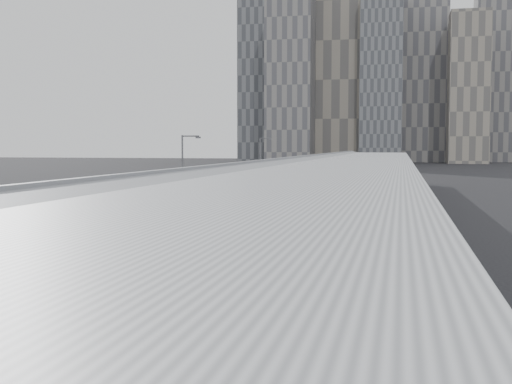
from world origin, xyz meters
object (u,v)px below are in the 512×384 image
(bus_2, at_px, (190,235))
(street_lamp_near, at_px, (184,174))
(bus_7, at_px, (313,183))
(suv, at_px, (301,180))
(street_lamp_far, at_px, (261,162))
(bus_4, at_px, (268,203))
(shipping_container, at_px, (286,180))
(bus_6, at_px, (298,188))
(bus_3, at_px, (223,217))
(bus_5, at_px, (280,194))
(bus_1, at_px, (95,269))

(bus_2, xyz_separation_m, street_lamp_near, (-6.03, 16.10, 3.90))
(bus_7, distance_m, suv, 25.12)
(bus_7, xyz_separation_m, street_lamp_far, (-7.65, -9.09, 3.91))
(bus_2, relative_size, suv, 2.33)
(bus_4, xyz_separation_m, shipping_container, (-7.23, 53.22, -0.28))
(bus_6, relative_size, street_lamp_far, 1.33)
(bus_3, bearing_deg, street_lamp_near, 141.18)
(bus_2, bearing_deg, bus_6, 84.97)
(bus_5, xyz_separation_m, bus_7, (0.94, 27.49, -0.04))
(bus_1, relative_size, bus_6, 1.02)
(bus_1, height_order, bus_6, bus_1)
(bus_3, height_order, street_lamp_far, street_lamp_far)
(bus_3, height_order, street_lamp_near, street_lamp_near)
(bus_1, bearing_deg, street_lamp_far, 97.93)
(bus_2, bearing_deg, street_lamp_near, 105.03)
(bus_7, xyz_separation_m, street_lamp_near, (-6.38, -51.90, 3.78))
(bus_1, height_order, street_lamp_near, street_lamp_near)
(suv, bearing_deg, shipping_container, -112.17)
(bus_6, bearing_deg, shipping_container, 107.44)
(bus_3, relative_size, street_lamp_far, 1.39)
(bus_4, relative_size, street_lamp_near, 1.40)
(bus_6, bearing_deg, suv, 101.26)
(bus_6, height_order, street_lamp_far, street_lamp_far)
(bus_5, bearing_deg, bus_6, 86.82)
(bus_6, distance_m, street_lamp_far, 8.74)
(bus_6, distance_m, suv, 37.56)
(street_lamp_far, bearing_deg, bus_6, -28.57)
(street_lamp_near, bearing_deg, bus_3, -41.06)
(bus_5, height_order, street_lamp_far, street_lamp_far)
(bus_3, height_order, shipping_container, bus_3)
(bus_3, distance_m, bus_5, 29.20)
(bus_1, distance_m, suv, 107.21)
(bus_7, bearing_deg, bus_6, -96.88)
(bus_6, relative_size, street_lamp_near, 1.36)
(bus_2, xyz_separation_m, bus_4, (0.36, 27.49, 0.11))
(bus_4, distance_m, bus_7, 40.51)
(street_lamp_far, bearing_deg, bus_7, 49.93)
(bus_6, height_order, shipping_container, bus_6)
(bus_1, relative_size, bus_2, 1.06)
(bus_3, relative_size, street_lamp_near, 1.43)
(bus_4, height_order, street_lamp_far, street_lamp_far)
(suv, bearing_deg, street_lamp_far, -108.99)
(bus_3, relative_size, suv, 2.55)
(bus_1, xyz_separation_m, street_lamp_near, (-5.56, 30.80, 3.80))
(bus_2, relative_size, street_lamp_near, 1.31)
(street_lamp_far, bearing_deg, shipping_container, 88.88)
(bus_3, distance_m, bus_4, 16.21)
(bus_4, height_order, suv, bus_4)
(bus_1, distance_m, street_lamp_near, 31.53)
(bus_1, bearing_deg, bus_3, 92.75)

